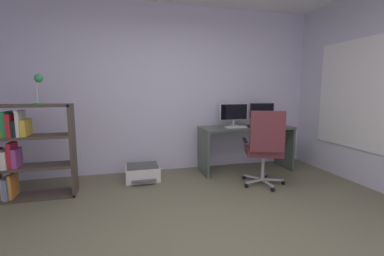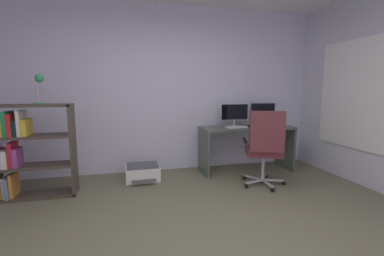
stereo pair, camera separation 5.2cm
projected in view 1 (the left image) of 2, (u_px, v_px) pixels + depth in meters
name	position (u px, v px, depth m)	size (l,w,h in m)	color
ground_plane	(204.00, 246.00, 2.33)	(5.24, 4.63, 0.02)	#6C6951
wall_back	(162.00, 90.00, 4.39)	(5.24, 0.10, 2.71)	silver
window_pane	(357.00, 94.00, 3.81)	(0.01, 1.32, 1.48)	white
window_frame	(356.00, 94.00, 3.81)	(0.02, 1.40, 1.56)	white
desk	(246.00, 138.00, 4.42)	(1.52, 0.57, 0.75)	#475447
monitor_main	(234.00, 113.00, 4.45)	(0.50, 0.18, 0.38)	#B2B5B7
monitor_secondary	(262.00, 112.00, 4.58)	(0.42, 0.18, 0.37)	#B2B5B7
keyboard	(236.00, 127.00, 4.27)	(0.34, 0.13, 0.02)	silver
computer_mouse	(250.00, 126.00, 4.30)	(0.06, 0.10, 0.03)	black
office_chair	(265.00, 145.00, 3.66)	(0.64, 0.64, 1.08)	#B7BABC
bookshelf	(23.00, 150.00, 3.26)	(0.93, 0.32, 1.18)	#45392F
desk_lamp	(39.00, 82.00, 3.20)	(0.13, 0.11, 0.37)	#309454
printer	(143.00, 173.00, 3.99)	(0.50, 0.48, 0.24)	silver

